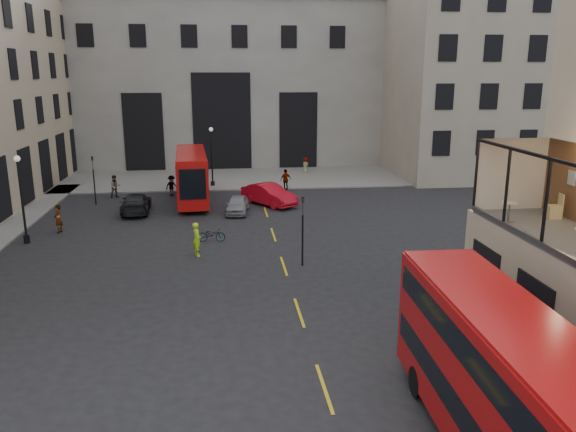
{
  "coord_description": "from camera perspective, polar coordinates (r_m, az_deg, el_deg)",
  "views": [
    {
      "loc": [
        -5.12,
        -16.14,
        10.06
      ],
      "look_at": [
        -1.88,
        11.08,
        3.0
      ],
      "focal_mm": 35.0,
      "sensor_mm": 36.0,
      "label": 1
    }
  ],
  "objects": [
    {
      "name": "traffic_light_far",
      "position": [
        45.88,
        -19.16,
        4.06
      ],
      "size": [
        0.16,
        0.2,
        3.8
      ],
      "color": "black",
      "rests_on": "ground"
    },
    {
      "name": "car_c",
      "position": [
        42.7,
        -15.19,
        1.28
      ],
      "size": [
        2.25,
        5.0,
        1.42
      ],
      "primitive_type": "imported",
      "rotation": [
        0.0,
        0.0,
        3.19
      ],
      "color": "black",
      "rests_on": "ground"
    },
    {
      "name": "street_lamp_a",
      "position": [
        36.96,
        -25.36,
        1.06
      ],
      "size": [
        0.36,
        0.36,
        5.33
      ],
      "color": "black",
      "rests_on": "ground"
    },
    {
      "name": "bus_far",
      "position": [
        45.15,
        -9.76,
        4.25
      ],
      "size": [
        2.88,
        10.1,
        3.98
      ],
      "color": "#B40E0C",
      "rests_on": "ground"
    },
    {
      "name": "ground",
      "position": [
        19.7,
        9.68,
        -16.5
      ],
      "size": [
        140.0,
        140.0,
        0.0
      ],
      "primitive_type": "plane",
      "color": "black",
      "rests_on": "ground"
    },
    {
      "name": "traffic_light_near",
      "position": [
        29.45,
        1.5,
        -0.59
      ],
      "size": [
        0.16,
        0.2,
        3.8
      ],
      "color": "black",
      "rests_on": "ground"
    },
    {
      "name": "car_a",
      "position": [
        41.23,
        -5.17,
        1.17
      ],
      "size": [
        1.96,
        3.88,
        1.27
      ],
      "primitive_type": "imported",
      "rotation": [
        0.0,
        0.0,
        -0.13
      ],
      "color": "gray",
      "rests_on": "ground"
    },
    {
      "name": "bus_near",
      "position": [
        15.78,
        21.25,
        -15.66
      ],
      "size": [
        2.79,
        10.79,
        4.28
      ],
      "color": "#A20B0C",
      "rests_on": "ground"
    },
    {
      "name": "pedestrian_b",
      "position": [
        47.66,
        -11.74,
        3.02
      ],
      "size": [
        1.29,
        1.17,
        1.74
      ],
      "primitive_type": "imported",
      "rotation": [
        0.0,
        0.0,
        0.61
      ],
      "color": "gray",
      "rests_on": "ground"
    },
    {
      "name": "pavement_far",
      "position": [
        55.07,
        -7.6,
        3.85
      ],
      "size": [
        40.0,
        12.0,
        0.12
      ],
      "primitive_type": "cube",
      "color": "slate",
      "rests_on": "ground"
    },
    {
      "name": "host_frontage",
      "position": [
        21.37,
        27.13,
        -8.68
      ],
      "size": [
        3.0,
        11.0,
        4.5
      ],
      "primitive_type": "cube",
      "color": "#BEAD8E",
      "rests_on": "ground"
    },
    {
      "name": "cyclist",
      "position": [
        31.87,
        -9.24,
        -2.35
      ],
      "size": [
        0.61,
        0.79,
        1.92
      ],
      "primitive_type": "imported",
      "rotation": [
        0.0,
        0.0,
        1.8
      ],
      "color": "#BDFF1A",
      "rests_on": "ground"
    },
    {
      "name": "street_lamp_b",
      "position": [
        50.73,
        -7.73,
        5.62
      ],
      "size": [
        0.36,
        0.36,
        5.33
      ],
      "color": "black",
      "rests_on": "ground"
    },
    {
      "name": "pedestrian_e",
      "position": [
        38.88,
        -22.31,
        -0.26
      ],
      "size": [
        0.54,
        0.73,
        1.84
      ],
      "primitive_type": "imported",
      "rotation": [
        0.0,
        0.0,
        4.56
      ],
      "color": "gray",
      "rests_on": "ground"
    },
    {
      "name": "pedestrian_a",
      "position": [
        48.19,
        -17.14,
        2.88
      ],
      "size": [
        1.11,
        1.0,
        1.86
      ],
      "primitive_type": "imported",
      "rotation": [
        0.0,
        0.0,
        0.4
      ],
      "color": "gray",
      "rests_on": "ground"
    },
    {
      "name": "building_right",
      "position": [
        61.48,
        17.9,
        14.08
      ],
      "size": [
        16.6,
        18.6,
        20.0
      ],
      "color": "#A39A83",
      "rests_on": "ground"
    },
    {
      "name": "cafe_chair_d",
      "position": [
        23.79,
        25.45,
        0.47
      ],
      "size": [
        0.56,
        0.56,
        0.97
      ],
      "color": "tan",
      "rests_on": "cafe_floor"
    },
    {
      "name": "pedestrian_c",
      "position": [
        49.18,
        -0.24,
        3.72
      ],
      "size": [
        1.16,
        0.84,
        1.83
      ],
      "primitive_type": "imported",
      "rotation": [
        0.0,
        0.0,
        3.55
      ],
      "color": "gray",
      "rests_on": "ground"
    },
    {
      "name": "cafe_table_far",
      "position": [
        22.58,
        21.55,
        0.67
      ],
      "size": [
        0.58,
        0.58,
        0.73
      ],
      "color": "beige",
      "rests_on": "cafe_floor"
    },
    {
      "name": "pedestrian_d",
      "position": [
        57.32,
        1.78,
        5.15
      ],
      "size": [
        0.84,
        0.95,
        1.62
      ],
      "primitive_type": "imported",
      "rotation": [
        0.0,
        0.0,
        2.08
      ],
      "color": "gray",
      "rests_on": "ground"
    },
    {
      "name": "gateway",
      "position": [
        64.14,
        -6.86,
        13.74
      ],
      "size": [
        35.0,
        10.6,
        18.0
      ],
      "color": "#A19F96",
      "rests_on": "ground"
    },
    {
      "name": "car_b",
      "position": [
        43.58,
        -1.93,
        2.19
      ],
      "size": [
        4.34,
        5.03,
        1.64
      ],
      "primitive_type": "imported",
      "rotation": [
        0.0,
        0.0,
        0.63
      ],
      "color": "#B90B1A",
      "rests_on": "ground"
    },
    {
      "name": "bicycle",
      "position": [
        34.57,
        -7.76,
        -1.88
      ],
      "size": [
        1.66,
        0.72,
        0.85
      ],
      "primitive_type": "imported",
      "rotation": [
        0.0,
        0.0,
        1.47
      ],
      "color": "gray",
      "rests_on": "ground"
    }
  ]
}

